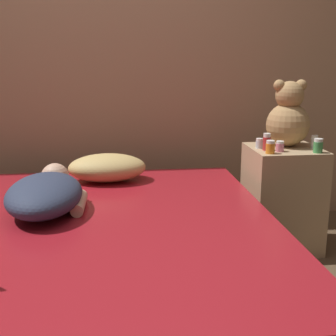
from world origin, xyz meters
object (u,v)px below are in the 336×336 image
teddy_bear (288,118)px  bottle_red (267,142)px  bottle_white (314,142)px  bottle_pink (280,146)px  pillow (107,168)px  bottle_green (318,146)px  bottle_clear (259,143)px  person_lying (46,193)px  bottle_orange (270,147)px

teddy_bear → bottle_red: bearing=-145.8°
bottle_white → bottle_red: 0.29m
bottle_red → bottle_pink: 0.08m
bottle_white → teddy_bear: bearing=144.2°
pillow → bottle_white: bottle_white is taller
pillow → bottle_white: 1.21m
bottle_white → bottle_green: size_ratio=0.98×
bottle_red → bottle_clear: bearing=110.1°
pillow → bottle_clear: 0.90m
pillow → person_lying: 0.56m
bottle_red → bottle_green: bearing=-20.4°
bottle_orange → bottle_pink: bearing=31.5°
pillow → teddy_bear: bearing=-1.1°
bottle_orange → bottle_clear: bearing=95.6°
teddy_bear → bottle_red: 0.23m
bottle_white → bottle_orange: 0.32m
teddy_bear → bottle_pink: (-0.10, -0.15, -0.14)m
bottle_red → person_lying: bearing=-163.5°
bottle_pink → person_lying: bearing=-166.1°
bottle_orange → bottle_red: (0.01, 0.09, 0.01)m
teddy_bear → bottle_orange: 0.29m
person_lying → bottle_orange: bottle_orange is taller
bottle_orange → bottle_red: bearing=84.7°
pillow → bottle_red: 0.93m
bottle_orange → bottle_green: size_ratio=0.92×
person_lying → bottle_clear: bottle_clear is taller
teddy_bear → bottle_red: (-0.16, -0.11, -0.12)m
bottle_white → bottle_red: size_ratio=0.79×
pillow → bottle_orange: bottle_orange is taller
teddy_bear → bottle_clear: teddy_bear is taller
bottle_pink → bottle_white: bearing=14.6°
teddy_bear → bottle_pink: 0.23m
teddy_bear → pillow: bearing=178.9°
teddy_bear → bottle_green: bearing=-64.3°
teddy_bear → person_lying: bearing=-161.1°
bottle_orange → bottle_clear: (-0.01, 0.15, -0.01)m
teddy_bear → bottle_white: size_ratio=5.03×
pillow → bottle_pink: bearing=-10.2°
bottle_pink → teddy_bear: bearing=57.2°
bottle_clear → bottle_orange: bearing=-84.4°
bottle_orange → bottle_clear: size_ratio=1.25×
bottle_green → pillow: bearing=168.9°
bottle_green → bottle_clear: bearing=150.8°
person_lying → bottle_white: size_ratio=9.09×
pillow → bottle_orange: size_ratio=6.15×
pillow → teddy_bear: (1.07, -0.02, 0.28)m
pillow → bottle_pink: size_ratio=7.46×
bottle_white → bottle_clear: bearing=171.9°
pillow → teddy_bear: teddy_bear is taller
bottle_red → bottle_pink: size_ratio=1.63×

